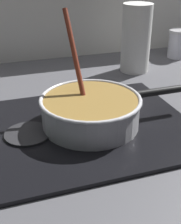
% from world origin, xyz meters
% --- Properties ---
extents(ground, '(2.40, 1.60, 0.04)m').
position_xyz_m(ground, '(0.00, 0.00, -0.02)').
color(ground, '#4C4C51').
extents(hob_plate, '(0.56, 0.48, 0.01)m').
position_xyz_m(hob_plate, '(0.10, 0.11, 0.01)').
color(hob_plate, black).
rests_on(hob_plate, ground).
extents(burner_ring, '(0.17, 0.17, 0.01)m').
position_xyz_m(burner_ring, '(0.10, 0.11, 0.02)').
color(burner_ring, '#592D0C').
rests_on(burner_ring, hob_plate).
extents(spare_burner, '(0.12, 0.12, 0.01)m').
position_xyz_m(spare_burner, '(-0.07, 0.11, 0.01)').
color(spare_burner, '#262628').
rests_on(spare_burner, hob_plate).
extents(cooking_pan, '(0.44, 0.28, 0.30)m').
position_xyz_m(cooking_pan, '(0.10, 0.11, 0.06)').
color(cooking_pan, silver).
rests_on(cooking_pan, hob_plate).
extents(condiment_jar, '(0.09, 0.09, 0.13)m').
position_xyz_m(condiment_jar, '(0.70, 0.61, 0.06)').
color(condiment_jar, silver).
rests_on(condiment_jar, ground).
extents(paper_towel_roll, '(0.12, 0.12, 0.27)m').
position_xyz_m(paper_towel_roll, '(0.43, 0.51, 0.13)').
color(paper_towel_roll, white).
rests_on(paper_towel_roll, ground).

